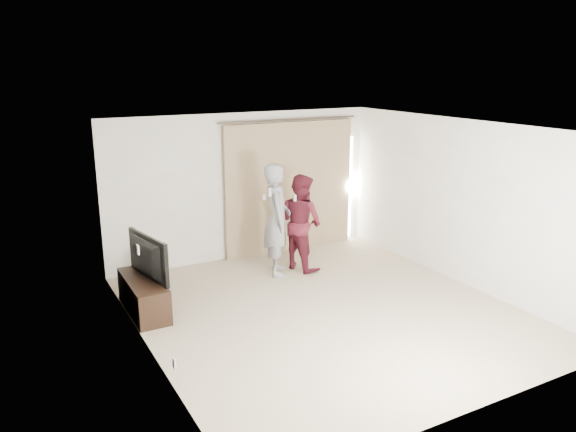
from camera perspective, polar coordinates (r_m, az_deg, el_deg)
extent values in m
plane|color=#BAA98C|center=(8.13, 3.78, -9.58)|extent=(5.50, 5.50, 0.00)
cube|color=silver|center=(10.04, -4.52, 3.04)|extent=(5.00, 0.04, 2.60)
cube|color=silver|center=(6.73, -14.36, -3.50)|extent=(0.04, 5.50, 2.60)
cube|color=silver|center=(7.13, -15.01, -3.32)|extent=(0.02, 0.08, 0.12)
cube|color=silver|center=(6.33, -11.48, -14.45)|extent=(0.02, 0.08, 0.12)
cube|color=white|center=(7.43, 4.13, 8.96)|extent=(5.00, 5.50, 0.01)
cube|color=tan|center=(10.39, 0.19, 2.93)|extent=(2.60, 0.10, 2.40)
cylinder|color=brown|center=(10.20, 0.19, 9.76)|extent=(2.80, 0.03, 0.03)
cube|color=white|center=(11.16, 6.22, 2.91)|extent=(0.08, 0.04, 2.00)
cube|color=black|center=(8.25, -14.45, -7.83)|extent=(0.44, 1.27, 0.49)
imported|color=black|center=(8.05, -14.71, -4.18)|extent=(0.35, 1.09, 0.62)
cylinder|color=tan|center=(9.39, -13.87, -6.30)|extent=(0.39, 0.39, 0.07)
cylinder|color=tan|center=(9.30, -13.97, -4.81)|extent=(0.22, 0.22, 0.46)
imported|color=gray|center=(9.21, -1.12, -0.36)|extent=(0.68, 0.80, 1.87)
cube|color=silver|center=(8.92, -1.86, 2.44)|extent=(0.04, 0.04, 0.14)
cube|color=silver|center=(9.14, -2.48, 1.94)|extent=(0.05, 0.05, 0.09)
imported|color=#4E1520|center=(9.48, 1.35, -0.61)|extent=(0.81, 0.93, 1.65)
cube|color=silver|center=(9.20, 0.70, 1.73)|extent=(0.04, 0.04, 0.14)
cube|color=silver|center=(9.41, 0.04, 1.35)|extent=(0.05, 0.05, 0.09)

